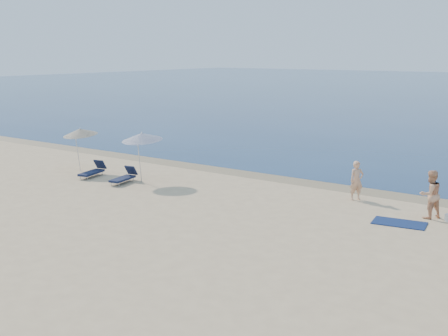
% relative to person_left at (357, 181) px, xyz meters
% --- Properties ---
extents(wet_sand_strip, '(240.00, 1.60, 0.00)m').
position_rel_person_left_xyz_m(wet_sand_strip, '(-2.68, 1.74, -0.86)').
color(wet_sand_strip, '#847254').
rests_on(wet_sand_strip, ground).
extents(person_left, '(0.72, 0.74, 1.71)m').
position_rel_person_left_xyz_m(person_left, '(0.00, 0.00, 0.00)').
color(person_left, tan).
rests_on(person_left, ground).
extents(person_right, '(1.12, 1.17, 1.89)m').
position_rel_person_left_xyz_m(person_right, '(3.37, -0.98, 0.09)').
color(person_right, tan).
rests_on(person_right, ground).
extents(beach_towel, '(2.07, 1.34, 0.03)m').
position_rel_person_left_xyz_m(beach_towel, '(2.67, -2.34, -0.84)').
color(beach_towel, '#0E1D47').
rests_on(beach_towel, ground).
extents(umbrella_near, '(1.99, 2.02, 2.58)m').
position_rel_person_left_xyz_m(umbrella_near, '(-10.00, -2.74, 1.40)').
color(umbrella_near, silver).
rests_on(umbrella_near, ground).
extents(umbrella_far, '(2.02, 2.05, 2.45)m').
position_rel_person_left_xyz_m(umbrella_far, '(-14.47, -2.76, 1.27)').
color(umbrella_far, silver).
rests_on(umbrella_far, ground).
extents(lounger_left, '(0.94, 1.84, 0.78)m').
position_rel_person_left_xyz_m(lounger_left, '(-12.91, -3.38, -0.57)').
color(lounger_left, '#151D3A').
rests_on(lounger_left, ground).
extents(lounger_right, '(0.85, 1.78, 0.76)m').
position_rel_person_left_xyz_m(lounger_right, '(-10.60, -3.46, -0.58)').
color(lounger_right, '#141C39').
rests_on(lounger_right, ground).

